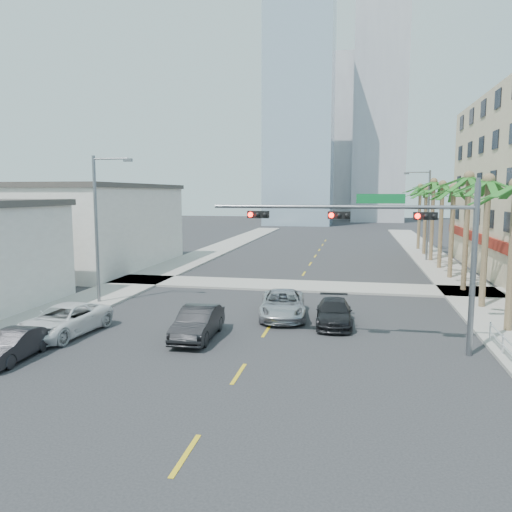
{
  "coord_description": "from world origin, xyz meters",
  "views": [
    {
      "loc": [
        4.2,
        -13.63,
        6.79
      ],
      "look_at": [
        -0.9,
        11.83,
        3.5
      ],
      "focal_mm": 35.0,
      "sensor_mm": 36.0,
      "label": 1
    }
  ],
  "objects_px": {
    "traffic_signal_mast": "(394,234)",
    "car_lane_center": "(283,304)",
    "car_lane_left": "(198,323)",
    "car_parked_far": "(64,320)",
    "car_parked_mid": "(14,345)",
    "car_lane_right": "(334,313)"
  },
  "relations": [
    {
      "from": "car_parked_mid",
      "to": "car_lane_right",
      "type": "xyz_separation_m",
      "value": [
        12.61,
        8.08,
        0.03
      ]
    },
    {
      "from": "car_parked_far",
      "to": "car_lane_center",
      "type": "distance_m",
      "value": 11.23
    },
    {
      "from": "car_parked_far",
      "to": "car_lane_right",
      "type": "distance_m",
      "value": 13.39
    },
    {
      "from": "car_lane_center",
      "to": "car_parked_mid",
      "type": "bearing_deg",
      "value": -144.48
    },
    {
      "from": "car_parked_mid",
      "to": "car_parked_far",
      "type": "relative_size",
      "value": 0.71
    },
    {
      "from": "car_lane_center",
      "to": "car_lane_right",
      "type": "distance_m",
      "value": 3.01
    },
    {
      "from": "traffic_signal_mast",
      "to": "car_parked_far",
      "type": "bearing_deg",
      "value": -177.83
    },
    {
      "from": "car_parked_mid",
      "to": "car_lane_center",
      "type": "distance_m",
      "value": 13.37
    },
    {
      "from": "traffic_signal_mast",
      "to": "car_lane_center",
      "type": "bearing_deg",
      "value": 137.58
    },
    {
      "from": "car_lane_left",
      "to": "car_lane_center",
      "type": "distance_m",
      "value": 5.79
    },
    {
      "from": "car_parked_far",
      "to": "traffic_signal_mast",
      "type": "bearing_deg",
      "value": 7.99
    },
    {
      "from": "car_parked_mid",
      "to": "car_lane_center",
      "type": "xyz_separation_m",
      "value": [
        9.79,
        9.1,
        0.11
      ]
    },
    {
      "from": "car_parked_far",
      "to": "car_lane_right",
      "type": "xyz_separation_m",
      "value": [
        12.61,
        4.49,
        -0.08
      ]
    },
    {
      "from": "car_parked_far",
      "to": "car_lane_left",
      "type": "bearing_deg",
      "value": 12.68
    },
    {
      "from": "traffic_signal_mast",
      "to": "car_lane_left",
      "type": "bearing_deg",
      "value": 178.68
    },
    {
      "from": "traffic_signal_mast",
      "to": "car_parked_mid",
      "type": "relative_size",
      "value": 2.98
    },
    {
      "from": "traffic_signal_mast",
      "to": "car_parked_far",
      "type": "xyz_separation_m",
      "value": [
        -15.18,
        -0.57,
        -4.33
      ]
    },
    {
      "from": "traffic_signal_mast",
      "to": "car_lane_center",
      "type": "distance_m",
      "value": 8.5
    },
    {
      "from": "car_lane_left",
      "to": "car_parked_mid",
      "type": "bearing_deg",
      "value": -147.73
    },
    {
      "from": "car_parked_far",
      "to": "car_lane_left",
      "type": "relative_size",
      "value": 1.16
    },
    {
      "from": "traffic_signal_mast",
      "to": "car_parked_mid",
      "type": "xyz_separation_m",
      "value": [
        -15.18,
        -4.17,
        -4.45
      ]
    },
    {
      "from": "car_parked_mid",
      "to": "car_lane_left",
      "type": "xyz_separation_m",
      "value": [
        6.45,
        4.37,
        0.13
      ]
    }
  ]
}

